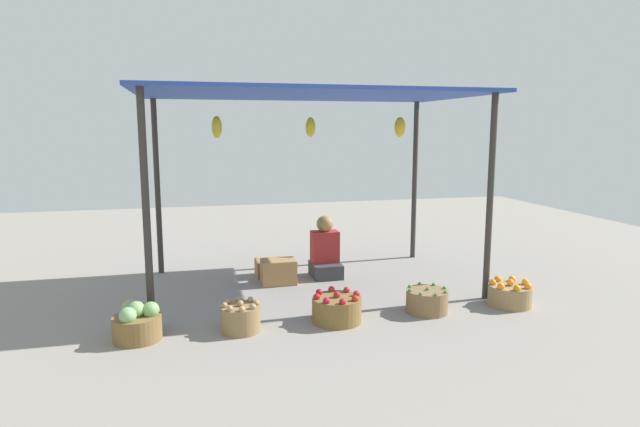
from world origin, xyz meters
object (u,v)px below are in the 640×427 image
Objects in this scene: basket_oranges at (510,294)px; wooden_crate_stacked_rear at (278,272)px; basket_red_apples at (337,309)px; wooden_crate_near_vendor at (269,268)px; basket_green_chilies at (427,301)px; basket_cabbages at (137,323)px; basket_potatoes at (241,318)px; vendor_person at (325,253)px.

basket_oranges is 2.65m from wooden_crate_stacked_rear.
basket_red_apples is 1.07× the size of basket_oranges.
basket_green_chilies is at bearing -52.10° from wooden_crate_near_vendor.
basket_cabbages is 1.00× the size of basket_green_chilies.
basket_oranges is at bearing 0.51° from basket_cabbages.
basket_red_apples reaches higher than basket_potatoes.
basket_potatoes is at bearing -177.98° from basket_green_chilies.
basket_red_apples reaches higher than basket_oranges.
basket_cabbages is at bearing -128.88° from wooden_crate_near_vendor.
wooden_crate_stacked_rear is (-2.26, 1.39, 0.03)m from basket_oranges.
basket_cabbages is 0.92m from basket_potatoes.
basket_potatoes is at bearing -112.46° from wooden_crate_stacked_rear.
basket_red_apples is at bearing -76.49° from wooden_crate_stacked_rear.
basket_green_chilies is 0.95m from basket_oranges.
wooden_crate_near_vendor is 0.82× the size of wooden_crate_stacked_rear.
vendor_person is at bearing 135.87° from basket_oranges.
basket_red_apples reaches higher than wooden_crate_stacked_rear.
wooden_crate_near_vendor is (-2.32, 1.77, -0.02)m from basket_oranges.
basket_cabbages is at bearing -179.05° from basket_green_chilies.
wooden_crate_near_vendor is at bearing 142.63° from basket_oranges.
wooden_crate_near_vendor is at bearing 164.45° from vendor_person.
basket_cabbages reaches higher than basket_green_chilies.
basket_oranges is (3.78, 0.03, -0.03)m from basket_cabbages.
wooden_crate_near_vendor is at bearing 98.53° from wooden_crate_stacked_rear.
wooden_crate_near_vendor is (-1.37, 1.76, -0.01)m from basket_green_chilies.
basket_red_apples reaches higher than wooden_crate_near_vendor.
vendor_person is at bearing 113.37° from basket_green_chilies.
basket_red_apples is at bearing 1.81° from basket_potatoes.
basket_cabbages is 1.04× the size of wooden_crate_stacked_rear.
basket_green_chilies is at bearing -46.35° from wooden_crate_stacked_rear.
basket_cabbages is 2.08m from wooden_crate_stacked_rear.
basket_green_chilies is (0.97, 0.04, -0.01)m from basket_red_apples.
basket_red_apples is 0.97m from basket_green_chilies.
basket_oranges is at bearing 1.09° from basket_potatoes.
wooden_crate_near_vendor is (1.46, 1.81, -0.05)m from basket_cabbages.
basket_cabbages reaches higher than basket_red_apples.
basket_potatoes reaches higher than wooden_crate_stacked_rear.
wooden_crate_stacked_rear is at bearing 43.21° from basket_cabbages.
basket_green_chilies is (0.68, -1.57, -0.18)m from vendor_person.
basket_red_apples is (-0.30, -1.60, -0.17)m from vendor_person.
wooden_crate_stacked_rear reaches higher than wooden_crate_near_vendor.
vendor_person is 0.68m from wooden_crate_stacked_rear.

